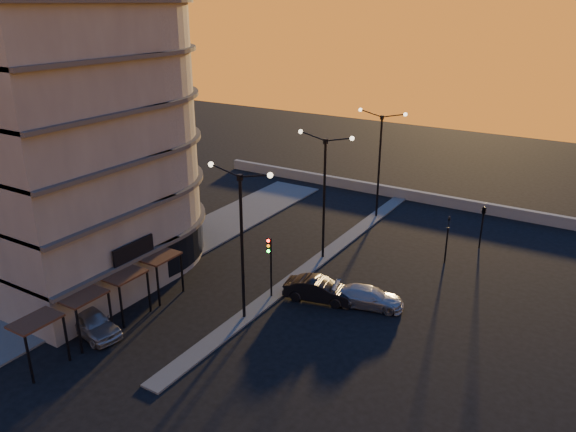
# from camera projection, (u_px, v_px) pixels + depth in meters

# --- Properties ---
(ground) EXTENTS (120.00, 120.00, 0.00)m
(ground) POSITION_uv_depth(u_px,v_px,m) (244.00, 318.00, 33.99)
(ground) COLOR black
(ground) RESTS_ON ground
(sidewalk_west) EXTENTS (5.00, 40.00, 0.12)m
(sidewalk_west) POSITION_uv_depth(u_px,v_px,m) (162.00, 255.00, 42.29)
(sidewalk_west) COLOR #4D4D4B
(sidewalk_west) RESTS_ON ground
(median) EXTENTS (1.20, 36.00, 0.12)m
(median) POSITION_uv_depth(u_px,v_px,m) (323.00, 257.00, 41.92)
(median) COLOR #4D4D4B
(median) RESTS_ON ground
(parapet) EXTENTS (44.00, 0.50, 1.00)m
(parapet) POSITION_uv_depth(u_px,v_px,m) (421.00, 197.00, 53.50)
(parapet) COLOR gray
(parapet) RESTS_ON ground
(building) EXTENTS (14.35, 17.08, 25.00)m
(building) POSITION_uv_depth(u_px,v_px,m) (65.00, 100.00, 36.60)
(building) COLOR slate
(building) RESTS_ON ground
(streetlamp_near) EXTENTS (4.32, 0.32, 9.51)m
(streetlamp_near) POSITION_uv_depth(u_px,v_px,m) (242.00, 233.00, 31.99)
(streetlamp_near) COLOR black
(streetlamp_near) RESTS_ON ground
(streetlamp_mid) EXTENTS (4.32, 0.32, 9.51)m
(streetlamp_mid) POSITION_uv_depth(u_px,v_px,m) (324.00, 187.00, 39.93)
(streetlamp_mid) COLOR black
(streetlamp_mid) RESTS_ON ground
(streetlamp_far) EXTENTS (4.32, 0.32, 9.51)m
(streetlamp_far) POSITION_uv_depth(u_px,v_px,m) (380.00, 156.00, 47.88)
(streetlamp_far) COLOR black
(streetlamp_far) RESTS_ON ground
(traffic_light_main) EXTENTS (0.28, 0.44, 4.25)m
(traffic_light_main) POSITION_uv_depth(u_px,v_px,m) (270.00, 258.00, 35.24)
(traffic_light_main) COLOR black
(traffic_light_main) RESTS_ON ground
(signal_east_a) EXTENTS (0.13, 0.16, 3.60)m
(signal_east_a) POSITION_uv_depth(u_px,v_px,m) (447.00, 238.00, 40.51)
(signal_east_a) COLOR black
(signal_east_a) RESTS_ON ground
(signal_east_b) EXTENTS (0.42, 1.99, 3.60)m
(signal_east_b) POSITION_uv_depth(u_px,v_px,m) (484.00, 211.00, 42.53)
(signal_east_b) COLOR black
(signal_east_b) RESTS_ON ground
(car_hatchback) EXTENTS (4.60, 2.48, 1.49)m
(car_hatchback) POSITION_uv_depth(u_px,v_px,m) (91.00, 322.00, 32.18)
(car_hatchback) COLOR #94989B
(car_hatchback) RESTS_ON ground
(car_sedan) EXTENTS (4.70, 2.49, 1.47)m
(car_sedan) POSITION_uv_depth(u_px,v_px,m) (319.00, 290.00, 35.80)
(car_sedan) COLOR black
(car_sedan) RESTS_ON ground
(car_wagon) EXTENTS (4.74, 2.83, 1.29)m
(car_wagon) POSITION_uv_depth(u_px,v_px,m) (368.00, 297.00, 35.10)
(car_wagon) COLOR #929498
(car_wagon) RESTS_ON ground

